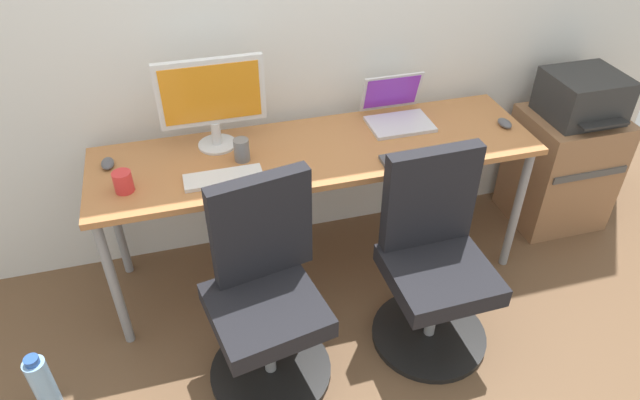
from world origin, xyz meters
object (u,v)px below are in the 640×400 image
Objects in this scene: water_bottle_on_floor at (43,383)px; desktop_monitor at (212,98)px; office_chair_left at (266,297)px; printer at (583,96)px; side_cabinet at (561,168)px; office_chair_right at (433,263)px; coffee_mug at (123,182)px; open_laptop at (396,111)px.

water_bottle_on_floor is 1.40m from desktop_monitor.
office_chair_left is 0.99m from water_bottle_on_floor.
side_cabinet is at bearing 90.00° from printer.
desktop_monitor is (-0.83, 0.70, 0.58)m from office_chair_right.
office_chair_left is at bearing -161.62° from side_cabinet.
coffee_mug is (-2.34, -0.17, 0.46)m from side_cabinet.
office_chair_right is 1.25m from side_cabinet.
side_cabinet is 7.36× the size of coffee_mug.
printer is 0.83× the size of desktop_monitor.
open_laptop reaches higher than office_chair_right.
printer is at bearing -5.01° from open_laptop.
office_chair_left is 0.76m from coffee_mug.
office_chair_left reaches higher than printer.
office_chair_left reaches higher than coffee_mug.
printer is 4.35× the size of coffee_mug.
side_cabinet is 1.41× the size of desktop_monitor.
office_chair_left and office_chair_right have the same top height.
office_chair_right is (0.76, 0.00, 0.00)m from office_chair_left.
water_bottle_on_floor is 0.65× the size of desktop_monitor.
desktop_monitor is (-1.92, 0.09, 0.21)m from printer.
office_chair_left is 2.35× the size of printer.
side_cabinet reaches higher than water_bottle_on_floor.
water_bottle_on_floor is at bearing -168.24° from printer.
desktop_monitor reaches higher than office_chair_left.
side_cabinet is at bearing 4.19° from coffee_mug.
office_chair_right is 10.22× the size of coffee_mug.
water_bottle_on_floor is at bearing -137.86° from coffee_mug.
office_chair_right is at bearing -19.37° from coffee_mug.
open_laptop is at bearing 175.04° from side_cabinet.
desktop_monitor is at bearing -179.89° from open_laptop.
coffee_mug is (0.45, 0.41, 0.66)m from water_bottle_on_floor.
desktop_monitor reaches higher than water_bottle_on_floor.
open_laptop reaches higher than side_cabinet.
office_chair_right is at bearing 0.08° from office_chair_left.
office_chair_right is at bearing -150.60° from side_cabinet.
open_laptop is at bearing 0.11° from desktop_monitor.
water_bottle_on_floor is 2.01m from open_laptop.
water_bottle_on_floor is (-2.79, -0.58, -0.65)m from printer.
water_bottle_on_floor is (-0.95, 0.03, -0.28)m from office_chair_left.
desktop_monitor reaches higher than coffee_mug.
water_bottle_on_floor is at bearing 178.15° from office_chair_left.
office_chair_right is 3.03× the size of open_laptop.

